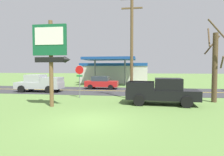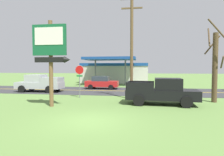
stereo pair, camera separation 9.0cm
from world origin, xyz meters
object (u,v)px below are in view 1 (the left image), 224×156
object	(u,v)px
bare_tree	(215,65)
pickup_black_parked_on_lawn	(163,92)
motel_sign	(51,49)
pickup_silver_on_road	(39,83)
stop_sign	(80,76)
utility_pole	(132,43)
car_red_near_lane	(101,83)
gas_station	(114,72)

from	to	relation	value
bare_tree	pickup_black_parked_on_lawn	distance (m)	4.87
motel_sign	pickup_silver_on_road	xyz separation A→B (m)	(-5.30, 7.87, -3.03)
pickup_silver_on_road	stop_sign	bearing A→B (deg)	-31.05
stop_sign	bare_tree	bearing A→B (deg)	-3.41
stop_sign	utility_pole	bearing A→B (deg)	-1.24
car_red_near_lane	utility_pole	bearing A→B (deg)	-61.24
car_red_near_lane	gas_station	bearing A→B (deg)	88.80
utility_pole	pickup_silver_on_road	bearing A→B (deg)	160.94
motel_sign	bare_tree	world-z (taller)	bare_tree
bare_tree	gas_station	distance (m)	22.20
gas_station	car_red_near_lane	size ratio (longest dim) A/B	2.86
motel_sign	stop_sign	size ratio (longest dim) A/B	2.03
utility_pole	pickup_black_parked_on_lawn	xyz separation A→B (m)	(2.40, -2.13, -3.92)
stop_sign	gas_station	xyz separation A→B (m)	(0.74, 18.83, -0.08)
bare_tree	pickup_black_parked_on_lawn	xyz separation A→B (m)	(-4.17, -1.56, -1.99)
motel_sign	bare_tree	bearing A→B (deg)	16.80
pickup_black_parked_on_lawn	pickup_silver_on_road	bearing A→B (deg)	156.02
motel_sign	utility_pole	world-z (taller)	utility_pole
utility_pole	gas_station	distance (m)	19.57
utility_pole	gas_station	xyz separation A→B (m)	(-3.99, 18.93, -2.94)
motel_sign	bare_tree	size ratio (longest dim) A/B	0.93
motel_sign	car_red_near_lane	xyz separation A→B (m)	(1.16, 11.87, -3.17)
utility_pole	bare_tree	bearing A→B (deg)	-4.96
motel_sign	pickup_black_parked_on_lawn	size ratio (longest dim) A/B	1.13
stop_sign	pickup_black_parked_on_lawn	size ratio (longest dim) A/B	0.55
car_red_near_lane	pickup_silver_on_road	bearing A→B (deg)	-148.23
motel_sign	bare_tree	distance (m)	12.52
pickup_silver_on_road	bare_tree	bearing A→B (deg)	-13.87
bare_tree	pickup_black_parked_on_lawn	bearing A→B (deg)	-159.48
bare_tree	pickup_silver_on_road	distance (m)	17.88
bare_tree	pickup_silver_on_road	xyz separation A→B (m)	(-17.25, 4.26, -1.99)
bare_tree	pickup_silver_on_road	size ratio (longest dim) A/B	1.24
utility_pole	bare_tree	xyz separation A→B (m)	(6.57, -0.57, -1.93)
stop_sign	bare_tree	xyz separation A→B (m)	(11.29, -0.67, 0.93)
motel_sign	car_red_near_lane	distance (m)	12.34
gas_station	pickup_silver_on_road	bearing A→B (deg)	-113.72
pickup_black_parked_on_lawn	gas_station	bearing A→B (deg)	106.88
stop_sign	car_red_near_lane	world-z (taller)	stop_sign
utility_pole	pickup_silver_on_road	distance (m)	11.96
bare_tree	pickup_black_parked_on_lawn	world-z (taller)	bare_tree
gas_station	car_red_near_lane	world-z (taller)	gas_station
gas_station	pickup_silver_on_road	distance (m)	16.67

